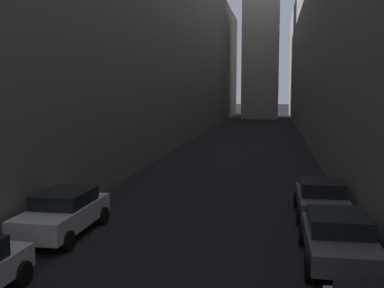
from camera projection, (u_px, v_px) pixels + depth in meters
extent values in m
plane|color=black|center=(247.00, 142.00, 45.35)|extent=(264.00, 264.00, 0.00)
cube|color=#60594F|center=(123.00, 42.00, 48.41)|extent=(14.76, 108.00, 19.58)
cylinder|color=black|center=(23.00, 274.00, 11.75)|extent=(0.22, 0.63, 0.63)
cube|color=silver|center=(63.00, 216.00, 15.88)|extent=(1.71, 4.41, 0.69)
cube|color=black|center=(65.00, 198.00, 16.00)|extent=(1.57, 2.20, 0.46)
cylinder|color=black|center=(59.00, 213.00, 17.53)|extent=(0.22, 0.63, 0.63)
cylinder|color=black|center=(103.00, 215.00, 17.24)|extent=(0.22, 0.63, 0.63)
cylinder|color=black|center=(16.00, 238.00, 14.60)|extent=(0.22, 0.63, 0.63)
cylinder|color=black|center=(68.00, 241.00, 14.31)|extent=(0.22, 0.63, 0.63)
cube|color=#4C4C51|center=(339.00, 242.00, 13.28)|extent=(1.81, 4.28, 0.55)
cube|color=black|center=(339.00, 222.00, 13.41)|extent=(1.66, 2.07, 0.49)
cylinder|color=black|center=(303.00, 234.00, 14.89)|extent=(0.22, 0.67, 0.67)
cylinder|color=black|center=(363.00, 237.00, 14.58)|extent=(0.22, 0.67, 0.67)
cylinder|color=black|center=(309.00, 268.00, 12.04)|extent=(0.22, 0.67, 0.67)
cylinder|color=black|center=(384.00, 273.00, 11.74)|extent=(0.22, 0.67, 0.67)
cube|color=#4C4C51|center=(321.00, 201.00, 18.23)|extent=(1.76, 4.19, 0.58)
cube|color=black|center=(322.00, 188.00, 18.02)|extent=(1.62, 1.78, 0.52)
cylinder|color=black|center=(296.00, 199.00, 19.80)|extent=(0.22, 0.65, 0.65)
cylinder|color=black|center=(340.00, 201.00, 19.50)|extent=(0.22, 0.65, 0.65)
cylinder|color=black|center=(300.00, 217.00, 17.01)|extent=(0.22, 0.65, 0.65)
cylinder|color=black|center=(351.00, 219.00, 16.71)|extent=(0.22, 0.65, 0.65)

